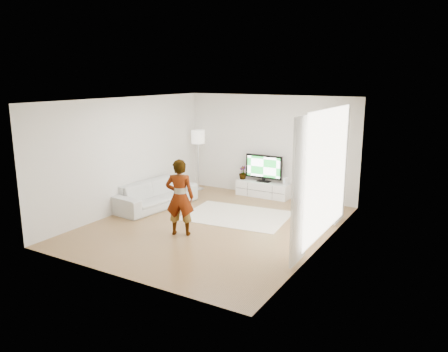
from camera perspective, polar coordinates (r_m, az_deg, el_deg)
The scene contains 17 objects.
floor at distance 9.93m, azimuth -1.47°, elevation -6.45°, with size 6.00×6.00×0.00m, color #A37D49.
ceiling at distance 9.38m, azimuth -1.56°, elevation 9.91°, with size 6.00×6.00×0.00m, color white.
wall_left at distance 11.06m, azimuth -12.60°, elevation 2.76°, with size 0.02×6.00×2.80m, color silver.
wall_right at distance 8.53m, azimuth 12.90°, elevation -0.22°, with size 0.02×6.00×2.80m, color silver.
wall_back at distance 12.17m, azimuth 5.98°, elevation 3.90°, with size 5.00×0.02×2.80m, color silver.
wall_front at distance 7.25m, azimuth -14.13°, elevation -2.59°, with size 5.00×0.02×2.80m, color silver.
window at distance 8.81m, azimuth 13.39°, elevation 0.50°, with size 0.01×2.60×2.50m, color white.
curtain_near at distance 7.65m, azimuth 9.88°, elevation -1.96°, with size 0.04×0.70×2.60m, color white.
curtain_far at distance 10.07m, azimuth 15.12°, elevation 1.36°, with size 0.04×0.70×2.60m, color white.
media_console at distance 12.23m, azimuth 5.11°, elevation -1.72°, with size 1.51×0.43×0.42m.
television at distance 12.11m, azimuth 5.22°, elevation 1.14°, with size 1.08×0.21×0.75m.
game_console at distance 11.89m, azimuth 8.02°, elevation -0.65°, with size 0.08×0.16×0.21m.
potted_plant at distance 12.41m, azimuth 2.47°, elevation 0.46°, with size 0.22×0.22×0.39m, color #3F7238.
rug at distance 10.57m, azimuth 1.64°, elevation -5.20°, with size 2.42×1.74×0.01m, color white.
player at distance 9.16m, azimuth -5.79°, elevation -2.78°, with size 0.59×0.39×1.62m, color #334772.
sofa at distance 11.32m, azimuth -8.89°, elevation -2.40°, with size 2.27×0.89×0.66m, color silver.
floor_lamp at distance 12.77m, azimuth -3.41°, elevation 4.78°, with size 0.39×0.39×1.76m.
Camera 1 is at (4.95, -7.95, 3.29)m, focal length 35.00 mm.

